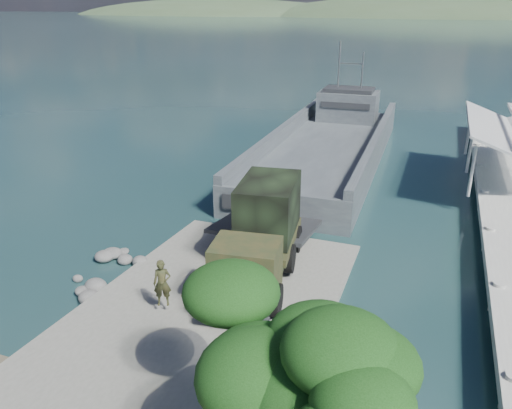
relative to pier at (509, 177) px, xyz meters
name	(u,v)px	position (x,y,z in m)	size (l,w,h in m)	color
ground	(214,308)	(-13.00, -18.77, -1.60)	(1400.00, 1400.00, 0.00)	#1A4040
boat_ramp	(204,316)	(-13.00, -19.77, -1.35)	(10.00, 18.00, 0.50)	slate
shoreline_rocks	(102,277)	(-19.20, -18.27, -1.60)	(3.20, 5.60, 0.90)	#555553
distant_headlands	(499,17)	(37.00, 541.23, -1.60)	(1000.00, 240.00, 48.00)	#425837
pier	(509,177)	(0.00, 0.00, 0.00)	(6.40, 44.00, 6.10)	#B1AFA6
landing_craft	(327,153)	(-13.25, 4.08, -0.80)	(9.01, 33.13, 9.78)	#40474C
military_truck	(261,234)	(-11.79, -16.07, 0.94)	(3.89, 9.12, 4.10)	black
soldier	(163,292)	(-14.44, -20.45, -0.11)	(0.73, 0.48, 1.99)	#26341C
overhang_tree	(305,375)	(-6.80, -27.27, 3.50)	(7.01, 6.46, 6.37)	#372316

